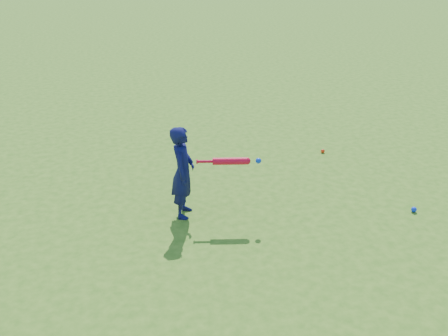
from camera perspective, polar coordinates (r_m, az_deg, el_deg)
The scene contains 5 objects.
ground at distance 6.87m, azimuth -3.80°, elevation -2.68°, with size 80.00×80.00×0.00m, color #386718.
child at distance 6.06m, azimuth -4.73°, elevation -0.49°, with size 0.43×0.28×1.17m, color #0E1043.
ground_ball_red at distance 8.20m, azimuth 11.22°, elevation 1.91°, with size 0.06×0.06×0.06m, color red.
ground_ball_blue at distance 6.78m, azimuth 20.88°, elevation -4.46°, with size 0.07×0.07×0.07m, color #0C2ED5.
bat_swing at distance 5.94m, azimuth 1.01°, elevation 0.79°, with size 0.77×0.21×0.09m.
Camera 1 is at (-0.93, -6.01, 3.19)m, focal length 40.00 mm.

